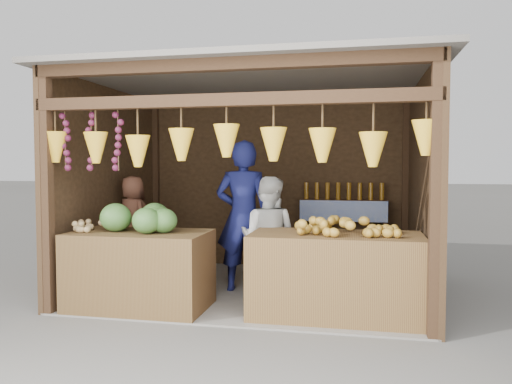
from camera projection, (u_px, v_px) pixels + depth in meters
ground at (256, 290)px, 6.30m from camera, size 80.00×80.00×0.00m
stall_structure at (252, 158)px, 6.18m from camera, size 4.30×3.30×2.66m
back_shelf at (343, 213)px, 7.30m from camera, size 1.25×0.32×1.32m
counter_left at (140, 271)px, 5.44m from camera, size 1.48×0.85×0.85m
counter_right at (336, 276)px, 5.14m from camera, size 1.75×0.85×0.87m
stool at (133, 272)px, 6.63m from camera, size 0.32×0.32×0.30m
man_standing at (243, 217)px, 6.17m from camera, size 0.71×0.49×1.88m
woman_standing at (268, 238)px, 5.86m from camera, size 0.78×0.66×1.44m
vendor_seated at (133, 219)px, 6.60m from camera, size 0.66×0.61×1.14m
melon_pile at (139, 217)px, 5.43m from camera, size 1.00×0.50×0.32m
tanfruit_pile at (88, 225)px, 5.48m from camera, size 0.34×0.40×0.13m
mango_pile at (336, 223)px, 5.11m from camera, size 1.40×0.64×0.22m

